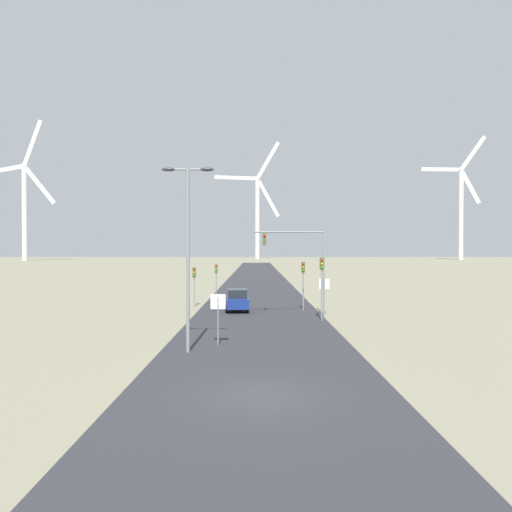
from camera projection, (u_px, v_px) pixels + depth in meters
ground_plane at (258, 395)px, 17.69m from camera, size 600.00×600.00×0.00m
road_surface at (255, 288)px, 65.69m from camera, size 10.00×240.00×0.01m
streetlamp at (186, 236)px, 24.87m from camera, size 2.63×0.32×9.25m
stop_sign_near at (216, 310)px, 26.70m from camera, size 0.81×0.07×2.76m
stop_sign_far at (322, 290)px, 38.71m from camera, size 0.81×0.07×2.87m
traffic_light_post_near_left at (192, 278)px, 44.46m from camera, size 0.28×0.34×3.52m
traffic_light_post_near_right at (319, 275)px, 35.92m from camera, size 0.28×0.34×4.56m
traffic_light_post_mid_left at (214, 273)px, 52.12m from camera, size 0.28×0.33×3.55m
traffic_light_post_mid_right at (301, 275)px, 41.80m from camera, size 0.28×0.34×4.09m
traffic_light_mast_overhead at (298, 254)px, 37.87m from camera, size 5.41×0.35×6.72m
car_approaching at (235, 300)px, 41.54m from camera, size 2.00×4.18×1.83m
wind_turbine_far_left at (22, 201)px, 216.85m from camera, size 34.99×2.65×61.33m
wind_turbine_left at (255, 208)px, 254.43m from camera, size 33.13×8.06×60.54m
wind_turbine_center at (458, 204)px, 234.17m from camera, size 26.61×11.03×57.49m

